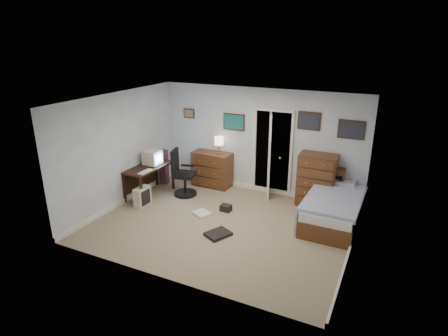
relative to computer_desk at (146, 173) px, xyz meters
The scene contains 15 objects.
floor 2.42m from the computer_desk, 14.05° to the right, with size 5.00×4.00×0.02m, color gray.
computer_desk is the anchor object (origin of this frame).
crt_monitor 0.39m from the computer_desk, 53.28° to the left, with size 0.39×0.36×0.35m.
keyboard 0.48m from the computer_desk, 52.98° to the right, with size 0.15×0.39×0.02m, color beige.
pc_tower 0.71m from the computer_desk, 62.49° to the right, with size 0.22×0.41×0.44m.
office_chair 0.86m from the computer_desk, 25.33° to the left, with size 0.66×0.66×1.12m.
media_stack 0.80m from the computer_desk, 92.43° to the left, with size 0.18×0.18×0.89m, color maroon.
low_dresser 1.66m from the computer_desk, 46.66° to the left, with size 0.98×0.49×0.87m, color brown.
table_lamp 1.90m from the computer_desk, 42.02° to the left, with size 0.23×0.23×0.42m.
doorway 3.17m from the computer_desk, 32.83° to the left, with size 0.96×1.12×2.05m.
tall_dresser 3.94m from the computer_desk, 17.40° to the left, with size 0.81×0.48×1.19m, color brown.
headboard_bookcase 4.05m from the computer_desk, 18.58° to the left, with size 1.00×0.30×0.89m.
bed 4.31m from the computer_desk, ahead, with size 1.10×2.00×0.65m.
wall_posters 3.40m from the computer_desk, 26.20° to the left, with size 4.38×0.04×0.60m.
floor_clutter 2.27m from the computer_desk, 14.81° to the right, with size 1.20×1.40×0.14m.
Camera 1 is at (2.97, -6.07, 3.63)m, focal length 30.00 mm.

